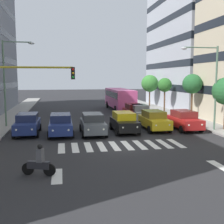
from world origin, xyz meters
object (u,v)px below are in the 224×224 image
(car_0, at_px, (184,120))
(street_lamp_right, at_px, (9,75))
(street_tree_1, at_px, (192,84))
(car_4, at_px, (61,124))
(bus_behind_traffic, at_px, (119,97))
(car_5, at_px, (27,124))
(car_1, at_px, (154,120))
(traffic_light_gantry, at_px, (17,93))
(street_tree_2, at_px, (165,85))
(motorcycle_with_rider, at_px, (39,162))
(car_2, at_px, (124,122))
(car_row2_1, at_px, (134,111))
(street_lamp_left, at_px, (210,79))
(street_tree_3, at_px, (150,84))
(car_3, at_px, (93,124))
(car_row2_0, at_px, (139,112))

(car_0, xyz_separation_m, street_lamp_right, (15.51, -3.83, 4.03))
(street_tree_1, bearing_deg, car_4, 23.15)
(bus_behind_traffic, bearing_deg, car_5, 55.30)
(car_1, bearing_deg, traffic_light_gantry, 29.90)
(street_lamp_right, distance_m, street_tree_2, 20.41)
(car_1, bearing_deg, car_0, 171.97)
(motorcycle_with_rider, bearing_deg, car_2, -122.42)
(car_1, distance_m, car_row2_1, 6.78)
(street_tree_1, height_order, street_tree_2, street_tree_1)
(car_1, height_order, street_lamp_left, street_lamp_left)
(street_tree_3, bearing_deg, car_0, 81.60)
(street_tree_1, bearing_deg, car_3, 28.19)
(traffic_light_gantry, height_order, street_lamp_right, street_lamp_right)
(street_tree_2, bearing_deg, car_4, 43.89)
(car_row2_0, bearing_deg, car_0, 111.94)
(street_lamp_right, bearing_deg, street_tree_3, -139.36)
(car_0, height_order, street_tree_3, street_tree_3)
(car_row2_0, relative_size, street_lamp_right, 0.56)
(street_lamp_right, relative_size, street_tree_1, 1.61)
(street_tree_1, bearing_deg, street_tree_2, -85.78)
(car_0, height_order, car_row2_0, same)
(car_5, height_order, traffic_light_gantry, traffic_light_gantry)
(car_row2_1, relative_size, street_tree_3, 0.91)
(street_tree_2, bearing_deg, car_row2_0, 51.39)
(street_lamp_right, bearing_deg, street_tree_1, -174.62)
(car_2, height_order, car_row2_1, same)
(street_lamp_right, distance_m, street_tree_3, 24.29)
(bus_behind_traffic, bearing_deg, car_2, 79.96)
(traffic_light_gantry, xyz_separation_m, street_lamp_left, (-15.18, -4.69, 0.83))
(car_row2_0, bearing_deg, street_tree_3, -111.62)
(street_lamp_left, bearing_deg, car_2, -7.47)
(car_1, distance_m, traffic_light_gantry, 12.75)
(car_row2_1, distance_m, bus_behind_traffic, 8.96)
(street_lamp_right, bearing_deg, car_row2_1, -165.34)
(car_5, height_order, bus_behind_traffic, bus_behind_traffic)
(car_row2_0, bearing_deg, street_lamp_right, 9.92)
(street_tree_2, bearing_deg, car_2, 56.99)
(car_0, xyz_separation_m, street_lamp_left, (-1.74, 1.12, 3.70))
(car_4, relative_size, motorcycle_with_rider, 2.71)
(car_0, bearing_deg, bus_behind_traffic, -80.53)
(car_3, distance_m, street_tree_3, 23.32)
(car_row2_0, relative_size, street_lamp_left, 0.62)
(motorcycle_with_rider, bearing_deg, car_1, -131.16)
(car_row2_1, distance_m, street_tree_2, 8.34)
(street_lamp_right, xyz_separation_m, street_tree_1, (-18.85, -1.78, -0.97))
(car_4, xyz_separation_m, traffic_light_gantry, (2.54, 5.33, 2.87))
(car_0, relative_size, street_tree_3, 0.91)
(traffic_light_gantry, relative_size, street_tree_1, 1.12)
(car_2, xyz_separation_m, car_row2_0, (-3.09, -6.27, 0.00))
(car_row2_0, bearing_deg, car_2, 63.76)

